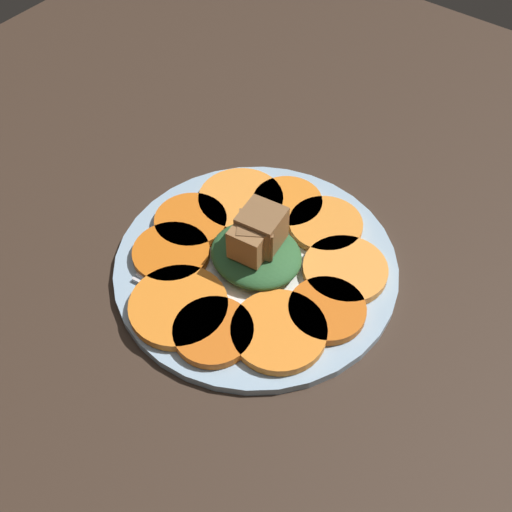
% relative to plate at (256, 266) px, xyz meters
% --- Properties ---
extents(table_slab, '(1.20, 1.20, 0.02)m').
position_rel_plate_xyz_m(table_slab, '(0.00, 0.00, -0.02)').
color(table_slab, '#38281E').
rests_on(table_slab, ground).
extents(plate, '(0.29, 0.29, 0.01)m').
position_rel_plate_xyz_m(plate, '(0.00, 0.00, 0.00)').
color(plate, '#99B7D1').
rests_on(plate, table_slab).
extents(carrot_slice_0, '(0.08, 0.08, 0.01)m').
position_rel_plate_xyz_m(carrot_slice_0, '(-0.08, -0.05, 0.01)').
color(carrot_slice_0, orange).
rests_on(carrot_slice_0, plate).
extents(carrot_slice_1, '(0.10, 0.10, 0.01)m').
position_rel_plate_xyz_m(carrot_slice_1, '(-0.02, -0.09, 0.01)').
color(carrot_slice_1, orange).
rests_on(carrot_slice_1, plate).
extents(carrot_slice_2, '(0.08, 0.08, 0.01)m').
position_rel_plate_xyz_m(carrot_slice_2, '(0.02, -0.09, 0.01)').
color(carrot_slice_2, orange).
rests_on(carrot_slice_2, plate).
extents(carrot_slice_3, '(0.09, 0.09, 0.01)m').
position_rel_plate_xyz_m(carrot_slice_3, '(0.07, -0.06, 0.01)').
color(carrot_slice_3, orange).
rests_on(carrot_slice_3, plate).
extents(carrot_slice_4, '(0.08, 0.08, 0.01)m').
position_rel_plate_xyz_m(carrot_slice_4, '(0.09, -0.01, 0.01)').
color(carrot_slice_4, orange).
rests_on(carrot_slice_4, plate).
extents(carrot_slice_5, '(0.09, 0.09, 0.01)m').
position_rel_plate_xyz_m(carrot_slice_5, '(0.08, 0.04, 0.01)').
color(carrot_slice_5, '#F99539').
rests_on(carrot_slice_5, plate).
extents(carrot_slice_6, '(0.08, 0.08, 0.01)m').
position_rel_plate_xyz_m(carrot_slice_6, '(0.03, 0.08, 0.01)').
color(carrot_slice_6, orange).
rests_on(carrot_slice_6, plate).
extents(carrot_slice_7, '(0.08, 0.08, 0.01)m').
position_rel_plate_xyz_m(carrot_slice_7, '(-0.02, 0.09, 0.01)').
color(carrot_slice_7, orange).
rests_on(carrot_slice_7, plate).
extents(carrot_slice_8, '(0.09, 0.09, 0.01)m').
position_rel_plate_xyz_m(carrot_slice_8, '(-0.07, 0.06, 0.01)').
color(carrot_slice_8, orange).
rests_on(carrot_slice_8, plate).
extents(carrot_slice_9, '(0.08, 0.08, 0.01)m').
position_rel_plate_xyz_m(carrot_slice_9, '(-0.09, -0.00, 0.01)').
color(carrot_slice_9, orange).
rests_on(carrot_slice_9, plate).
extents(center_pile, '(0.10, 0.09, 0.06)m').
position_rel_plate_xyz_m(center_pile, '(0.00, 0.00, 0.03)').
color(center_pile, '#2D6033').
rests_on(center_pile, plate).
extents(fork, '(0.20, 0.04, 0.00)m').
position_rel_plate_xyz_m(fork, '(0.01, -0.07, 0.01)').
color(fork, silver).
rests_on(fork, plate).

